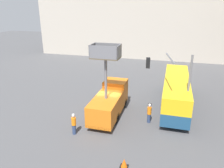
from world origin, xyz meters
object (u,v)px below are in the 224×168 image
(road_worker_directing, at_px, (149,113))
(traffic_cone_near_truck, at_px, (124,163))
(traffic_light_pole, at_px, (174,78))
(city_bus, at_px, (176,90))
(road_worker_near_truck, at_px, (74,124))
(utility_truck, at_px, (110,100))

(road_worker_directing, distance_m, traffic_cone_near_truck, 6.47)
(traffic_light_pole, height_order, traffic_cone_near_truck, traffic_light_pole)
(city_bus, relative_size, traffic_light_pole, 1.78)
(traffic_light_pole, relative_size, road_worker_directing, 3.37)
(road_worker_near_truck, relative_size, traffic_cone_near_truck, 2.92)
(city_bus, height_order, traffic_light_pole, traffic_light_pole)
(traffic_light_pole, distance_m, road_worker_directing, 3.89)
(traffic_cone_near_truck, bearing_deg, road_worker_directing, 81.93)
(traffic_light_pole, xyz_separation_m, road_worker_directing, (-1.89, -0.66, -3.33))
(traffic_cone_near_truck, bearing_deg, utility_truck, 113.46)
(road_worker_near_truck, distance_m, traffic_cone_near_truck, 5.65)
(utility_truck, distance_m, traffic_cone_near_truck, 7.51)
(road_worker_directing, bearing_deg, traffic_cone_near_truck, 112.45)
(utility_truck, height_order, city_bus, utility_truck)
(traffic_light_pole, bearing_deg, road_worker_directing, -160.71)
(city_bus, bearing_deg, traffic_light_pole, 166.63)
(city_bus, distance_m, road_worker_directing, 4.90)
(traffic_cone_near_truck, bearing_deg, traffic_light_pole, 68.34)
(traffic_light_pole, bearing_deg, utility_truck, -177.43)
(road_worker_directing, relative_size, traffic_cone_near_truck, 2.90)
(city_bus, bearing_deg, utility_truck, 114.64)
(road_worker_directing, bearing_deg, city_bus, -87.39)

